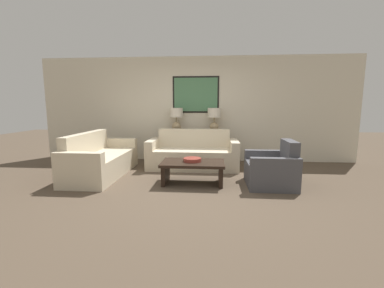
# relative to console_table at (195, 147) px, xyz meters

# --- Properties ---
(ground_plane) EXTENTS (20.00, 20.00, 0.00)m
(ground_plane) POSITION_rel_console_table_xyz_m (0.00, -2.11, -0.38)
(ground_plane) COLOR brown
(back_wall) EXTENTS (8.11, 0.12, 2.65)m
(back_wall) POSITION_rel_console_table_xyz_m (0.00, 0.27, 0.95)
(back_wall) COLOR beige
(back_wall) RESTS_ON ground_plane
(console_table) EXTENTS (1.46, 0.38, 0.76)m
(console_table) POSITION_rel_console_table_xyz_m (0.00, 0.00, 0.00)
(console_table) COLOR brown
(console_table) RESTS_ON ground_plane
(table_lamp_left) EXTENTS (0.33, 0.33, 0.60)m
(table_lamp_left) POSITION_rel_console_table_xyz_m (-0.47, 0.00, 0.75)
(table_lamp_left) COLOR tan
(table_lamp_left) RESTS_ON console_table
(table_lamp_right) EXTENTS (0.33, 0.33, 0.60)m
(table_lamp_right) POSITION_rel_console_table_xyz_m (0.47, 0.00, 0.75)
(table_lamp_right) COLOR tan
(table_lamp_right) RESTS_ON console_table
(couch_by_back_wall) EXTENTS (2.04, 0.86, 0.88)m
(couch_by_back_wall) POSITION_rel_console_table_xyz_m (0.00, -0.63, -0.08)
(couch_by_back_wall) COLOR beige
(couch_by_back_wall) RESTS_ON ground_plane
(couch_by_side) EXTENTS (0.86, 2.04, 0.88)m
(couch_by_side) POSITION_rel_console_table_xyz_m (-1.85, -1.42, -0.08)
(couch_by_side) COLOR beige
(couch_by_side) RESTS_ON ground_plane
(coffee_table) EXTENTS (1.15, 0.68, 0.41)m
(coffee_table) POSITION_rel_console_table_xyz_m (0.09, -1.84, -0.08)
(coffee_table) COLOR black
(coffee_table) RESTS_ON ground_plane
(decorative_bowl) EXTENTS (0.33, 0.33, 0.06)m
(decorative_bowl) POSITION_rel_console_table_xyz_m (0.08, -1.81, 0.06)
(decorative_bowl) COLOR #93382D
(decorative_bowl) RESTS_ON coffee_table
(armchair_near_back_wall) EXTENTS (0.82, 0.88, 0.82)m
(armchair_near_back_wall) POSITION_rel_console_table_xyz_m (1.52, -1.84, -0.10)
(armchair_near_back_wall) COLOR #4C4C51
(armchair_near_back_wall) RESTS_ON ground_plane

